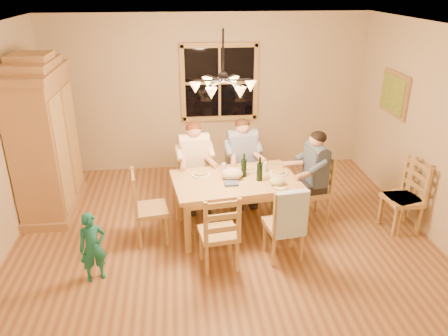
{
  "coord_description": "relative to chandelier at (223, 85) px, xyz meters",
  "views": [
    {
      "loc": [
        -0.53,
        -4.93,
        3.21
      ],
      "look_at": [
        0.02,
        0.1,
        0.99
      ],
      "focal_mm": 35.0,
      "sensor_mm": 36.0,
      "label": 1
    }
  ],
  "objects": [
    {
      "name": "floor",
      "position": [
        0.0,
        0.0,
        -2.08
      ],
      "size": [
        5.5,
        5.5,
        0.0
      ],
      "primitive_type": "plane",
      "color": "brown",
      "rests_on": "ground"
    },
    {
      "name": "ceiling",
      "position": [
        0.0,
        0.0,
        0.62
      ],
      "size": [
        5.5,
        5.0,
        0.02
      ],
      "primitive_type": "cube",
      "color": "white",
      "rests_on": "wall_back"
    },
    {
      "name": "wall_back",
      "position": [
        0.0,
        2.5,
        -0.73
      ],
      "size": [
        5.5,
        0.02,
        2.7
      ],
      "primitive_type": "cube",
      "color": "beige",
      "rests_on": "floor"
    },
    {
      "name": "wall_right",
      "position": [
        2.75,
        0.0,
        -0.73
      ],
      "size": [
        0.02,
        5.0,
        2.7
      ],
      "primitive_type": "cube",
      "color": "beige",
      "rests_on": "floor"
    },
    {
      "name": "window",
      "position": [
        0.2,
        2.47,
        -0.53
      ],
      "size": [
        1.3,
        0.06,
        1.3
      ],
      "color": "black",
      "rests_on": "wall_back"
    },
    {
      "name": "painting",
      "position": [
        2.71,
        1.2,
        -0.48
      ],
      "size": [
        0.06,
        0.78,
        0.64
      ],
      "color": "#A47147",
      "rests_on": "wall_right"
    },
    {
      "name": "chandelier",
      "position": [
        0.0,
        0.0,
        0.0
      ],
      "size": [
        0.77,
        0.68,
        0.71
      ],
      "color": "black",
      "rests_on": "ceiling"
    },
    {
      "name": "armoire",
      "position": [
        -2.42,
        1.12,
        -1.02
      ],
      "size": [
        0.66,
        1.4,
        2.3
      ],
      "color": "#A47147",
      "rests_on": "floor"
    },
    {
      "name": "dining_table",
      "position": [
        0.19,
        0.24,
        -1.42
      ],
      "size": [
        1.74,
        1.2,
        0.76
      ],
      "rotation": [
        0.0,
        0.0,
        0.13
      ],
      "color": "tan",
      "rests_on": "floor"
    },
    {
      "name": "chair_far_left",
      "position": [
        -0.32,
        0.95,
        -1.77
      ],
      "size": [
        0.49,
        0.47,
        0.99
      ],
      "rotation": [
        0.0,
        0.0,
        3.27
      ],
      "color": "tan",
      "rests_on": "floor"
    },
    {
      "name": "chair_far_right",
      "position": [
        0.4,
        1.05,
        -1.77
      ],
      "size": [
        0.49,
        0.47,
        0.99
      ],
      "rotation": [
        0.0,
        0.0,
        3.27
      ],
      "color": "tan",
      "rests_on": "floor"
    },
    {
      "name": "chair_near_left",
      "position": [
        -0.12,
        -0.57,
        -1.77
      ],
      "size": [
        0.49,
        0.47,
        0.99
      ],
      "rotation": [
        0.0,
        0.0,
        0.13
      ],
      "color": "tan",
      "rests_on": "floor"
    },
    {
      "name": "chair_near_right",
      "position": [
        0.69,
        -0.46,
        -1.77
      ],
      "size": [
        0.49,
        0.47,
        0.99
      ],
      "rotation": [
        0.0,
        0.0,
        0.13
      ],
      "color": "tan",
      "rests_on": "floor"
    },
    {
      "name": "chair_end_left",
      "position": [
        -0.93,
        0.09,
        -1.77
      ],
      "size": [
        0.47,
        0.49,
        0.99
      ],
      "rotation": [
        0.0,
        0.0,
        -1.44
      ],
      "color": "tan",
      "rests_on": "floor"
    },
    {
      "name": "chair_end_right",
      "position": [
        1.31,
        0.39,
        -1.77
      ],
      "size": [
        0.47,
        0.49,
        0.99
      ],
      "rotation": [
        0.0,
        0.0,
        1.7
      ],
      "color": "tan",
      "rests_on": "floor"
    },
    {
      "name": "adult_woman",
      "position": [
        -0.32,
        0.95,
        -1.24
      ],
      "size": [
        0.43,
        0.47,
        0.87
      ],
      "rotation": [
        0.0,
        0.0,
        3.27
      ],
      "color": "beige",
      "rests_on": "floor"
    },
    {
      "name": "adult_plaid_man",
      "position": [
        0.4,
        1.05,
        -1.24
      ],
      "size": [
        0.43,
        0.47,
        0.87
      ],
      "rotation": [
        0.0,
        0.0,
        3.27
      ],
      "color": "#38529A",
      "rests_on": "floor"
    },
    {
      "name": "adult_slate_man",
      "position": [
        1.31,
        0.39,
        -1.24
      ],
      "size": [
        0.47,
        0.43,
        0.87
      ],
      "rotation": [
        0.0,
        0.0,
        1.7
      ],
      "color": "#415168",
      "rests_on": "floor"
    },
    {
      "name": "towel",
      "position": [
        0.72,
        -0.65,
        -1.38
      ],
      "size": [
        0.39,
        0.15,
        0.58
      ],
      "primitive_type": "cube",
      "rotation": [
        0.0,
        0.0,
        0.13
      ],
      "color": "#B5DAF5",
      "rests_on": "chair_near_right"
    },
    {
      "name": "wine_bottle_a",
      "position": [
        0.31,
        0.32,
        -1.15
      ],
      "size": [
        0.08,
        0.08,
        0.33
      ],
      "primitive_type": "cylinder",
      "color": "black",
      "rests_on": "dining_table"
    },
    {
      "name": "wine_bottle_b",
      "position": [
        0.5,
        0.17,
        -1.15
      ],
      "size": [
        0.08,
        0.08,
        0.33
      ],
      "primitive_type": "cylinder",
      "color": "black",
      "rests_on": "dining_table"
    },
    {
      "name": "plate_woman",
      "position": [
        -0.26,
        0.42,
        -1.31
      ],
      "size": [
        0.26,
        0.26,
        0.02
      ],
      "primitive_type": "cylinder",
      "color": "white",
      "rests_on": "dining_table"
    },
    {
      "name": "plate_plaid",
      "position": [
        0.42,
        0.53,
        -1.31
      ],
      "size": [
        0.26,
        0.26,
        0.02
      ],
      "primitive_type": "cylinder",
      "color": "white",
      "rests_on": "dining_table"
    },
    {
      "name": "plate_slate",
      "position": [
        0.79,
        0.36,
        -1.31
      ],
      "size": [
        0.26,
        0.26,
        0.02
      ],
      "primitive_type": "cylinder",
      "color": "white",
      "rests_on": "dining_table"
    },
    {
      "name": "wine_glass_a",
      "position": [
        0.06,
        0.46,
        -1.25
      ],
      "size": [
        0.06,
        0.06,
        0.14
      ],
      "primitive_type": "cylinder",
      "color": "silver",
      "rests_on": "dining_table"
    },
    {
      "name": "wine_glass_b",
      "position": [
        0.63,
        0.44,
        -1.25
      ],
      "size": [
        0.06,
        0.06,
        0.14
      ],
      "primitive_type": "cylinder",
      "color": "silver",
      "rests_on": "dining_table"
    },
    {
      "name": "cap",
      "position": [
        0.7,
        0.01,
        -1.26
      ],
      "size": [
        0.2,
        0.2,
        0.11
      ],
      "primitive_type": "ellipsoid",
      "color": "#CAC587",
      "rests_on": "dining_table"
    },
    {
      "name": "napkin",
      "position": [
        0.11,
        0.09,
        -1.3
      ],
      "size": [
        0.2,
        0.16,
        0.03
      ],
      "primitive_type": "cube",
      "rotation": [
        0.0,
        0.0,
        0.13
      ],
      "color": "#445C7D",
      "rests_on": "dining_table"
    },
    {
      "name": "cloth_bundle",
      "position": [
        0.15,
        0.25,
        -1.24
      ],
      "size": [
        0.28,
        0.22,
        0.15
      ],
      "primitive_type": "ellipsoid",
      "color": "beige",
      "rests_on": "dining_table"
    },
    {
      "name": "child",
      "position": [
        -1.55,
        -0.66,
        -1.66
      ],
      "size": [
        0.36,
        0.3,
        0.84
      ],
      "primitive_type": "imported",
      "rotation": [
        0.0,
        0.0,
        0.37
      ],
      "color": "#1A756C",
      "rests_on": "floor"
    },
    {
      "name": "chair_spare_front",
      "position": [
        2.45,
        -0.0,
        -1.77
      ],
      "size": [
        0.42,
        0.44,
        0.99
      ],
      "rotation": [
        0.0,
        0.0,
        1.56
      ],
      "color": "tan",
      "rests_on": "floor"
    },
    {
      "name": "chair_spare_back",
      "position": [
        2.45,
        0.04,
        -1.77
      ],
      "size": [
        0.53,
        0.54,
        0.99
      ],
      "rotation": [
        0.0,
        0.0,
        1.87
      ],
      "color": "tan",
      "rests_on": "floor"
    }
  ]
}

